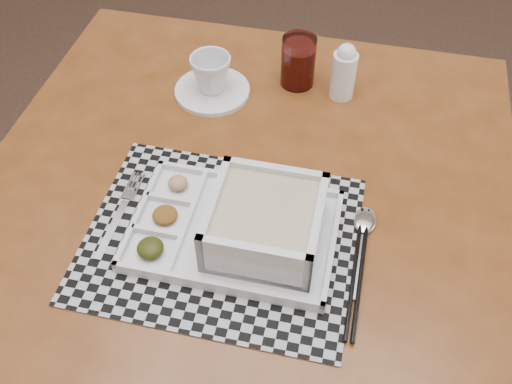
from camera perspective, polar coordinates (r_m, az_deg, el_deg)
dining_table at (r=1.04m, az=-1.07°, el=-1.61°), size 0.96×0.96×0.69m
placemat at (r=0.91m, az=-3.51°, el=-4.62°), size 0.44×0.36×0.00m
serving_tray at (r=0.88m, az=-0.22°, el=-3.43°), size 0.33×0.23×0.09m
fork at (r=0.96m, az=-13.32°, el=-1.94°), size 0.02×0.19×0.00m
spoon at (r=0.93m, az=10.78°, el=-3.42°), size 0.04×0.18×0.01m
chopsticks at (r=0.88m, az=10.14°, el=-7.70°), size 0.03×0.24×0.01m
saucer at (r=1.16m, az=-4.39°, el=10.06°), size 0.15×0.15×0.01m
cup at (r=1.13m, az=-4.52°, el=11.72°), size 0.10×0.10×0.07m
juice_glass at (r=1.16m, az=4.23°, el=12.73°), size 0.07×0.07×0.10m
creamer_bottle at (r=1.13m, az=8.78°, el=11.80°), size 0.05×0.05×0.12m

